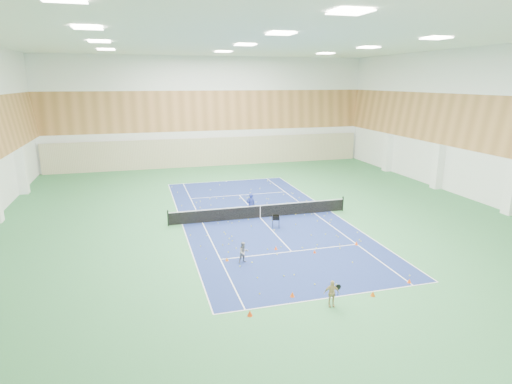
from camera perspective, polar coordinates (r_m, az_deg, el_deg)
ground at (r=30.30m, az=0.57°, el=-3.48°), size 40.00×40.00×0.00m
room_shell at (r=29.00m, az=0.60°, el=7.86°), size 36.00×40.00×12.00m
wood_cladding at (r=28.83m, az=0.61°, el=11.81°), size 36.00×40.00×8.00m
ceiling_light_grid at (r=28.90m, az=0.63°, el=19.60°), size 21.40×25.40×0.06m
court_surface at (r=30.30m, az=0.57°, el=-3.47°), size 10.97×23.77×0.01m
tennis_balls_scatter at (r=30.29m, az=0.57°, el=-3.39°), size 10.57×22.77×0.07m
tennis_net at (r=30.14m, az=0.57°, el=-2.48°), size 12.80×0.10×1.10m
back_curtain at (r=48.71m, az=-5.95°, el=5.33°), size 35.40×0.16×3.20m
coach at (r=30.47m, az=-0.71°, el=-1.72°), size 0.67×0.50×1.68m
child_court at (r=22.95m, az=-1.66°, el=-8.04°), size 0.65×0.56×1.16m
child_apron at (r=19.08m, az=10.04°, el=-13.17°), size 0.74×0.40×1.20m
ball_cart at (r=28.25m, az=2.67°, el=-3.95°), size 0.61×0.61×0.85m
cone_svc_a at (r=23.35m, az=-3.90°, el=-8.93°), size 0.19×0.19×0.21m
cone_svc_b at (r=24.79m, az=2.66°, el=-7.45°), size 0.20×0.20×0.22m
cone_svc_c at (r=24.52m, az=7.83°, el=-7.86°), size 0.17×0.17×0.19m
cone_svc_d at (r=26.11m, az=13.24°, el=-6.66°), size 0.21×0.21×0.23m
cone_base_a at (r=18.34m, az=-0.82°, el=-15.84°), size 0.23×0.23×0.25m
cone_base_b at (r=19.80m, az=4.87°, el=-13.44°), size 0.22×0.22×0.25m
cone_base_c at (r=20.49m, az=15.31°, el=-12.93°), size 0.22×0.22×0.24m
cone_base_d at (r=22.21m, az=19.77°, el=-11.08°), size 0.20×0.20×0.22m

